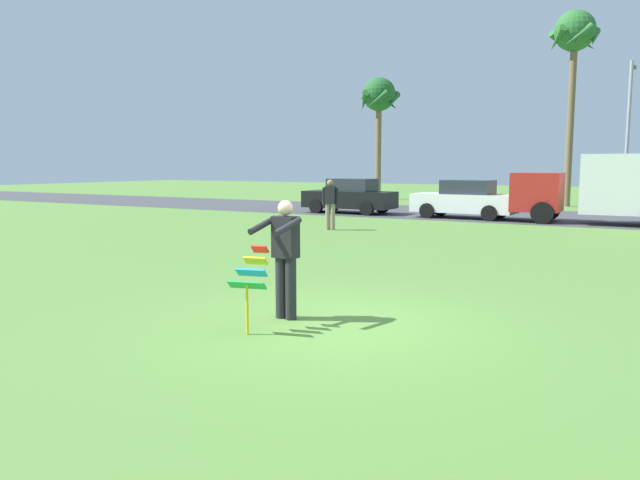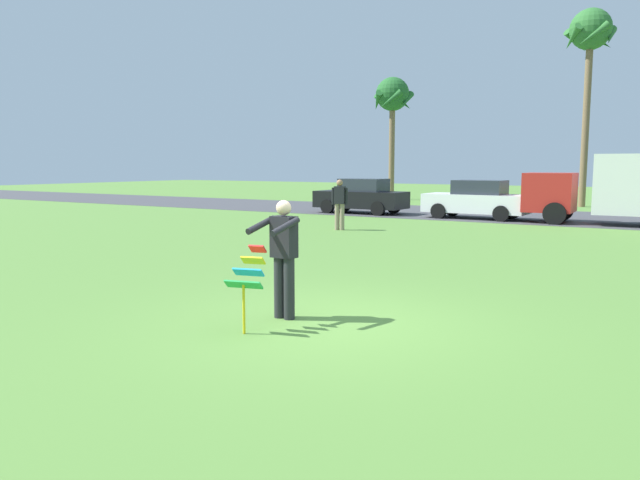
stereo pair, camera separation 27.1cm
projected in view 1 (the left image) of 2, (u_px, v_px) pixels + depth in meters
The scene contains 11 objects.
ground_plane at pixel (329, 323), 8.68m from camera, with size 120.00×120.00×0.00m, color #568438.
road_strip at pixel (558, 217), 26.03m from camera, with size 120.00×8.00×0.01m, color #424247.
person_kite_flyer at pixel (285, 254), 8.81m from camera, with size 0.56×0.67×1.73m.
kite_held at pixel (251, 275), 8.17m from camera, with size 0.53×0.70×1.14m.
parked_car_black at pixel (350, 197), 28.16m from camera, with size 4.22×1.88×1.60m.
parked_car_white at pixel (465, 200), 25.51m from camera, with size 4.24×1.91×1.60m.
parked_truck_red_cab at pixel (619, 187), 22.59m from camera, with size 6.76×2.26×2.62m.
palm_tree_left_near at pixel (379, 99), 38.58m from camera, with size 2.58×2.71×7.70m.
palm_tree_right_near at pixel (574, 41), 31.94m from camera, with size 2.58×2.71×10.23m.
streetlight_pole at pixel (628, 127), 28.59m from camera, with size 0.24×1.65×7.00m.
person_walker_far at pixel (330, 203), 20.96m from camera, with size 0.56×0.29×1.73m.
Camera 1 is at (4.09, -7.41, 2.23)m, focal length 34.34 mm.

